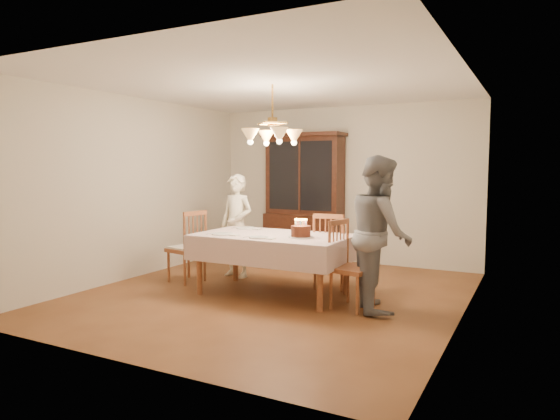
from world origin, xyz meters
The scene contains 14 objects.
ground centered at (0.00, 0.00, 0.00)m, with size 5.00×5.00×0.00m, color brown.
room_shell centered at (0.00, 0.00, 1.58)m, with size 5.00×5.00×5.00m.
dining_table centered at (0.00, 0.00, 0.68)m, with size 1.90×1.10×0.76m.
china_hutch centered at (-0.61, 2.25, 1.04)m, with size 1.38×0.54×2.16m.
chair_far_side centered at (0.53, 0.65, 0.44)m, with size 0.48×0.47×1.00m.
chair_left_end centered at (-1.39, 0.06, 0.45)m, with size 0.50×0.52×1.00m.
chair_right_end centered at (1.09, -0.13, 0.44)m, with size 0.50×0.52×1.00m.
elderly_woman centered at (-0.95, 0.65, 0.75)m, with size 0.55×0.36×1.50m, color white.
adult_in_grey centered at (1.37, -0.02, 0.86)m, with size 0.84×0.65×1.73m, color slate.
birthday_cake centered at (0.42, -0.08, 0.83)m, with size 0.30×0.30×0.22m.
place_setting_near_left centered at (-0.54, -0.30, 0.77)m, with size 0.41×0.26×0.02m.
place_setting_near_right centered at (0.01, -0.35, 0.77)m, with size 0.37×0.23×0.02m.
place_setting_far_left centered at (-0.60, 0.35, 0.77)m, with size 0.41×0.26×0.02m.
chandelier centered at (0.00, 0.00, 1.98)m, with size 0.62×0.62×0.73m.
Camera 1 is at (2.93, -5.42, 1.60)m, focal length 32.00 mm.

